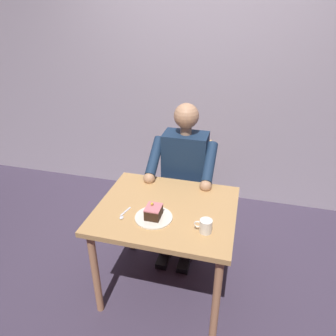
% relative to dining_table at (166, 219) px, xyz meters
% --- Properties ---
extents(ground_plane, '(14.00, 14.00, 0.00)m').
position_rel_dining_table_xyz_m(ground_plane, '(0.00, 0.00, -0.64)').
color(ground_plane, '#3F3448').
extents(cafe_rear_panel, '(6.40, 0.12, 3.00)m').
position_rel_dining_table_xyz_m(cafe_rear_panel, '(0.00, -1.47, 0.86)').
color(cafe_rear_panel, '#A69BA7').
rests_on(cafe_rear_panel, ground).
extents(dining_table, '(0.93, 0.78, 0.74)m').
position_rel_dining_table_xyz_m(dining_table, '(0.00, 0.00, 0.00)').
color(dining_table, tan).
rests_on(dining_table, ground).
extents(chair, '(0.42, 0.42, 0.91)m').
position_rel_dining_table_xyz_m(chair, '(0.00, -0.70, -0.13)').
color(chair, tan).
rests_on(chair, ground).
extents(seated_person, '(0.53, 0.58, 1.29)m').
position_rel_dining_table_xyz_m(seated_person, '(0.00, -0.53, 0.03)').
color(seated_person, '#182B46').
rests_on(seated_person, ground).
extents(dessert_plate, '(0.24, 0.24, 0.01)m').
position_rel_dining_table_xyz_m(dessert_plate, '(0.05, 0.13, 0.10)').
color(dessert_plate, silver).
rests_on(dessert_plate, dining_table).
extents(cake_slice, '(0.10, 0.11, 0.10)m').
position_rel_dining_table_xyz_m(cake_slice, '(0.05, 0.13, 0.14)').
color(cake_slice, '#311D11').
rests_on(cake_slice, dessert_plate).
extents(coffee_cup, '(0.11, 0.08, 0.09)m').
position_rel_dining_table_xyz_m(coffee_cup, '(-0.29, 0.18, 0.14)').
color(coffee_cup, white).
rests_on(coffee_cup, dining_table).
extents(dessert_spoon, '(0.04, 0.14, 0.01)m').
position_rel_dining_table_xyz_m(dessert_spoon, '(0.25, 0.15, 0.10)').
color(dessert_spoon, silver).
rests_on(dessert_spoon, dining_table).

